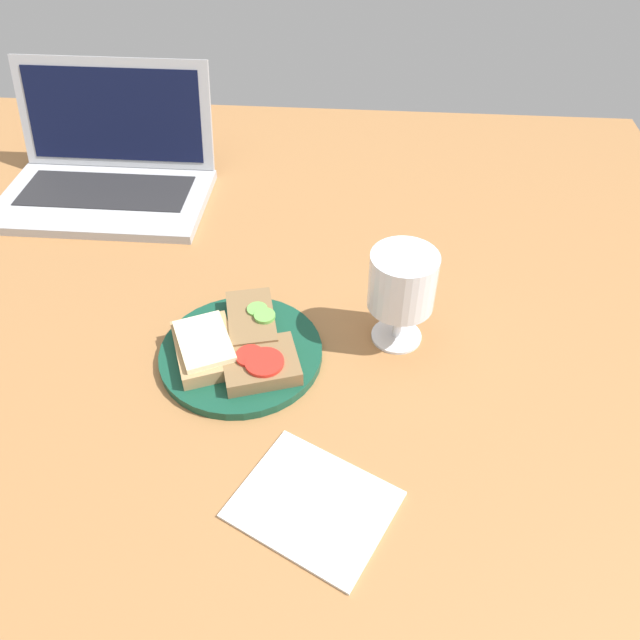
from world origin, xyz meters
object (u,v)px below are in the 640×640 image
Objects in this scene: sandwich_with_tomato at (260,363)px; laptop at (107,170)px; sandwich_with_cheese at (205,347)px; plate at (241,353)px; wine_glass at (402,287)px; napkin at (313,505)px; sandwich_with_cucumber at (255,321)px.

sandwich_with_tomato is 0.32× the size of laptop.
sandwich_with_cheese is 1.14× the size of sandwich_with_tomato.
plate is 0.60× the size of laptop.
plate is 4.82cm from sandwich_with_cheese.
wine_glass is 28.59cm from napkin.
plate is 1.81× the size of sandwich_with_cucumber.
sandwich_with_cheese reaches higher than plate.
wine_glass reaches higher than plate.
sandwich_with_tomato is at bearing -75.82° from sandwich_with_cucumber.
napkin is at bearing -65.31° from sandwich_with_tomato.
napkin is at bearing -55.33° from laptop.
wine_glass reaches higher than sandwich_with_tomato.
sandwich_with_cheese is 0.36× the size of laptop.
plate is at bearing 118.30° from napkin.
laptop reaches higher than sandwich_with_tomato.
sandwich_with_tomato is at bearing -15.80° from sandwich_with_cheese.
sandwich_with_cucumber is 0.33× the size of laptop.
wine_glass is (20.13, 4.87, 8.51)cm from plate.
sandwich_with_cucumber is 0.86× the size of wine_glass.
sandwich_with_tomato reaches higher than plate.
napkin is at bearing -109.22° from wine_glass.
plate is at bearing -166.41° from wine_glass.
napkin is at bearing -61.70° from plate.
sandwich_with_cheese is at bearing 128.18° from napkin.
plate is at bearing -105.91° from sandwich_with_cucumber.
napkin is (11.19, -20.78, -0.43)cm from plate.
sandwich_with_tomato is 19.47cm from napkin.
sandwich_with_cheese is at bearing -165.41° from plate.
plate is at bearing 134.12° from sandwich_with_tomato.
sandwich_with_cheese reaches higher than sandwich_with_tomato.
sandwich_with_tomato is at bearing -51.72° from laptop.
wine_glass is at bearing -33.98° from laptop.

